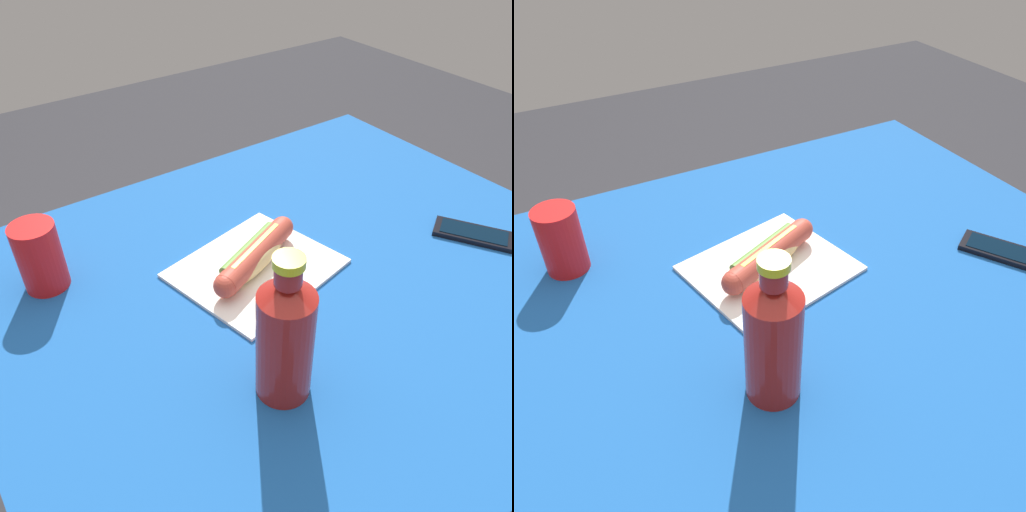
# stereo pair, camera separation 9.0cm
# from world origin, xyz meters

# --- Properties ---
(ground_plane) EXTENTS (6.00, 6.00, 0.00)m
(ground_plane) POSITION_xyz_m (0.00, 0.00, 0.00)
(ground_plane) COLOR #2D2D33
(ground_plane) RESTS_ON ground
(dining_table) EXTENTS (1.08, 0.91, 0.75)m
(dining_table) POSITION_xyz_m (0.00, 0.00, 0.61)
(dining_table) COLOR brown
(dining_table) RESTS_ON ground
(paper_wrapper) EXTENTS (0.30, 0.27, 0.01)m
(paper_wrapper) POSITION_xyz_m (-0.06, 0.06, 0.75)
(paper_wrapper) COLOR white
(paper_wrapper) RESTS_ON dining_table
(hot_dog) EXTENTS (0.22, 0.12, 0.05)m
(hot_dog) POSITION_xyz_m (-0.06, 0.06, 0.78)
(hot_dog) COLOR #E5BC75
(hot_dog) RESTS_ON paper_wrapper
(cell_phone) EXTENTS (0.13, 0.16, 0.01)m
(cell_phone) POSITION_xyz_m (0.33, -0.11, 0.75)
(cell_phone) COLOR black
(cell_phone) RESTS_ON dining_table
(soda_bottle) EXTENTS (0.08, 0.08, 0.23)m
(soda_bottle) POSITION_xyz_m (-0.18, -0.17, 0.85)
(soda_bottle) COLOR maroon
(soda_bottle) RESTS_ON dining_table
(drinking_cup) EXTENTS (0.07, 0.07, 0.12)m
(drinking_cup) POSITION_xyz_m (-0.37, 0.23, 0.81)
(drinking_cup) COLOR red
(drinking_cup) RESTS_ON dining_table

